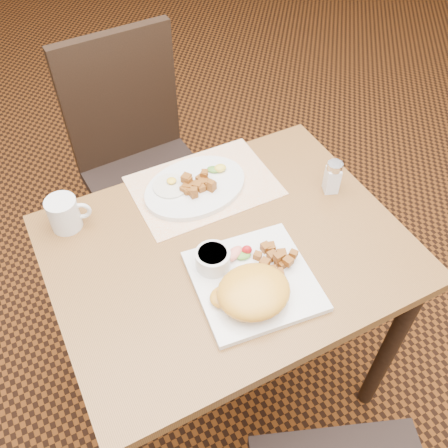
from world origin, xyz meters
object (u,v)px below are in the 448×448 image
chair_far (140,156)px  plate_square (254,281)px  coffee_mug (65,214)px  table (228,271)px  plate_oval (195,187)px  salt_shaker (333,177)px

chair_far → plate_square: (0.01, -0.82, 0.22)m
plate_square → coffee_mug: size_ratio=2.52×
table → chair_far: size_ratio=0.93×
plate_oval → plate_square: bearing=-91.8°
plate_square → salt_shaker: size_ratio=2.80×
plate_square → plate_oval: plate_oval is taller
chair_far → coffee_mug: chair_far is taller
table → plate_square: bearing=-89.5°
plate_oval → salt_shaker: (0.34, -0.18, 0.04)m
plate_square → plate_oval: 0.36m
chair_far → plate_oval: (0.02, -0.46, 0.22)m
plate_oval → coffee_mug: coffee_mug is taller
table → chair_far: 0.69m
salt_shaker → table: bearing=-171.7°
table → plate_oval: size_ratio=2.96×
coffee_mug → salt_shaker: bearing=-16.5°
chair_far → coffee_mug: size_ratio=8.72×
table → coffee_mug: 0.46m
chair_far → salt_shaker: chair_far is taller
salt_shaker → plate_square: bearing=-152.8°
plate_square → coffee_mug: coffee_mug is taller
chair_far → coffee_mug: bearing=48.9°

